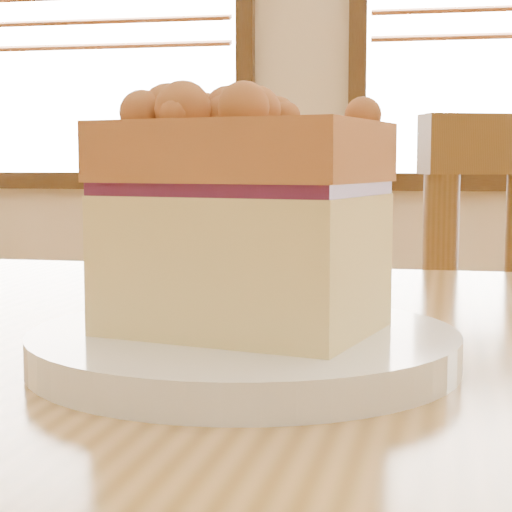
{
  "coord_description": "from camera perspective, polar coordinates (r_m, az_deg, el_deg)",
  "views": [
    {
      "loc": [
        -0.22,
        -0.1,
        0.84
      ],
      "look_at": [
        -0.3,
        0.33,
        0.8
      ],
      "focal_mm": 62.0,
      "sensor_mm": 36.0,
      "label": 1
    }
  ],
  "objects": [
    {
      "name": "cake_slice",
      "position": [
        0.41,
        -0.86,
        2.61
      ],
      "size": [
        0.14,
        0.11,
        0.11
      ],
      "rotation": [
        0.0,
        0.0,
        -0.24
      ],
      "color": "#F6EC8B",
      "rests_on": "plate"
    },
    {
      "name": "plate",
      "position": [
        0.41,
        -0.8,
        -6.0
      ],
      "size": [
        0.2,
        0.2,
        0.02
      ],
      "color": "white",
      "rests_on": "cafe_table_main"
    }
  ]
}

